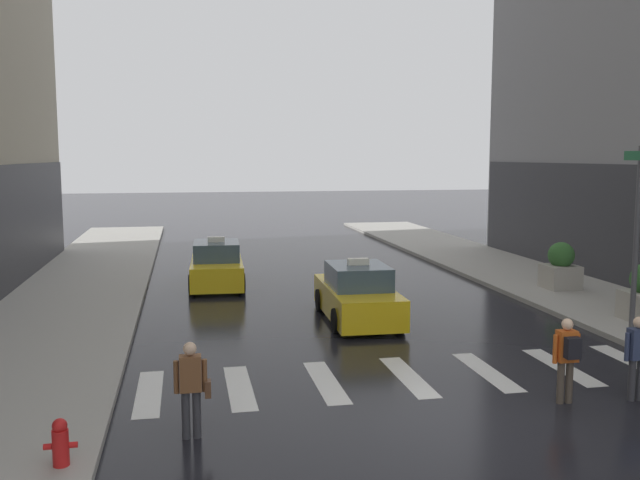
# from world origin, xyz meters

# --- Properties ---
(ground_plane) EXTENTS (160.00, 160.00, 0.00)m
(ground_plane) POSITION_xyz_m (0.00, 0.00, 0.00)
(ground_plane) COLOR black
(crosswalk_markings) EXTENTS (11.30, 2.80, 0.01)m
(crosswalk_markings) POSITION_xyz_m (-0.00, 3.00, 0.00)
(crosswalk_markings) COLOR silver
(crosswalk_markings) RESTS_ON ground
(taxi_lead) EXTENTS (2.03, 4.58, 1.80)m
(taxi_lead) POSITION_xyz_m (0.19, 8.22, 0.72)
(taxi_lead) COLOR yellow
(taxi_lead) RESTS_ON ground
(taxi_second) EXTENTS (2.07, 4.60, 1.80)m
(taxi_second) POSITION_xyz_m (-3.53, 14.29, 0.72)
(taxi_second) COLOR yellow
(taxi_second) RESTS_ON ground
(pedestrian_with_backpack) EXTENTS (0.55, 0.43, 1.65)m
(pedestrian_with_backpack) POSITION_xyz_m (2.43, 0.87, 0.97)
(pedestrian_with_backpack) COLOR #473D33
(pedestrian_with_backpack) RESTS_ON ground
(pedestrian_with_handbag) EXTENTS (0.60, 0.24, 1.65)m
(pedestrian_with_handbag) POSITION_xyz_m (-4.57, 0.58, 0.93)
(pedestrian_with_handbag) COLOR #333338
(pedestrian_with_handbag) RESTS_ON ground
(pedestrian_plain_coat) EXTENTS (0.55, 0.24, 1.65)m
(pedestrian_plain_coat) POSITION_xyz_m (3.85, 0.78, 0.94)
(pedestrian_plain_coat) COLOR #333338
(pedestrian_plain_coat) RESTS_ON ground
(fire_hydrant) EXTENTS (0.48, 0.24, 0.72)m
(fire_hydrant) POSITION_xyz_m (-6.49, -0.42, 0.51)
(fire_hydrant) COLOR red
(fire_hydrant) RESTS_ON curb_left
(planter_mid_block) EXTENTS (1.10, 1.10, 1.60)m
(planter_mid_block) POSITION_xyz_m (8.06, 10.80, 0.87)
(planter_mid_block) COLOR #A8A399
(planter_mid_block) RESTS_ON curb_right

